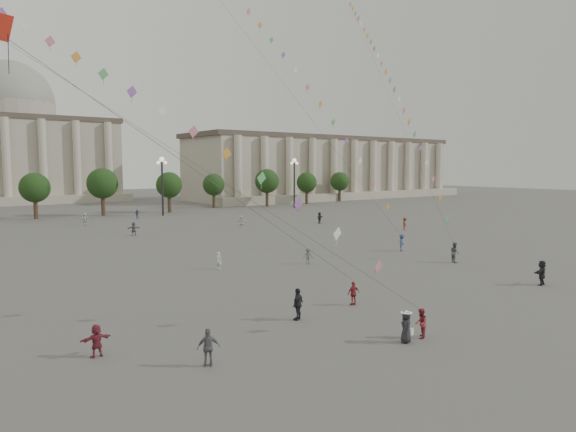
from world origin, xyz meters
TOP-DOWN VIEW (x-y plane):
  - ground at (0.00, 0.00)m, footprint 360.00×360.00m
  - hall_east at (75.00, 93.89)m, footprint 84.00×26.22m
  - hall_central at (0.00, 129.22)m, footprint 48.30×34.30m
  - tree_row at (0.00, 78.00)m, footprint 137.12×5.12m
  - lamp_post_mid_east at (15.00, 70.00)m, footprint 2.00×0.90m
  - lamp_post_far_east at (45.00, 70.00)m, footprint 2.00×0.90m
  - person_crowd_0 at (9.44, 68.00)m, footprint 0.95×0.51m
  - person_crowd_3 at (16.24, 1.03)m, footprint 1.81×0.81m
  - person_crowd_4 at (-0.80, 62.25)m, footprint 1.80×1.47m
  - person_crowd_6 at (7.24, 18.06)m, footprint 1.10×0.83m
  - person_crowd_7 at (16.66, 45.27)m, footprint 1.68×1.50m
  - person_crowd_8 at (33.95, 29.63)m, footprint 1.19×1.36m
  - person_crowd_9 at (29.81, 43.34)m, footprint 1.72×1.05m
  - person_crowd_12 at (1.17, 46.58)m, footprint 1.74×0.90m
  - person_crowd_13 at (-0.49, 20.87)m, footprint 0.55×0.65m
  - tourist_0 at (0.85, 5.39)m, footprint 0.95×0.49m
  - tourist_2 at (-15.20, 6.00)m, footprint 1.47×0.52m
  - tourist_3 at (-11.49, 1.83)m, footprint 1.10×0.75m
  - tourist_4 at (-3.99, 4.99)m, footprint 1.20×0.91m
  - kite_flyer_0 at (-0.77, -1.37)m, footprint 0.96×0.92m
  - kite_flyer_1 at (19.74, 17.80)m, footprint 1.35×1.17m
  - kite_flyer_2 at (18.75, 10.54)m, footprint 1.05×1.14m
  - hat_person at (-1.91, -1.36)m, footprint 0.97×0.89m
  - kite_train_east at (29.96, 30.39)m, footprint 21.46×36.88m

SIDE VIEW (x-z plane):
  - ground at x=0.00m, z-range 0.00..0.00m
  - person_crowd_6 at x=7.24m, z-range 0.00..1.50m
  - person_crowd_13 at x=-0.49m, z-range 0.00..1.53m
  - tourist_0 at x=0.85m, z-range 0.00..1.55m
  - person_crowd_0 at x=9.44m, z-range 0.00..1.55m
  - tourist_2 at x=-15.20m, z-range 0.00..1.56m
  - kite_flyer_0 at x=-0.77m, z-range 0.00..1.57m
  - tourist_3 at x=-11.49m, z-range 0.00..1.74m
  - hat_person at x=-1.91m, z-range 0.03..1.72m
  - person_crowd_9 at x=29.81m, z-range 0.00..1.77m
  - person_crowd_12 at x=1.17m, z-range 0.00..1.79m
  - kite_flyer_1 at x=19.74m, z-range 0.00..1.82m
  - person_crowd_8 at x=33.95m, z-range 0.00..1.82m
  - person_crowd_7 at x=16.66m, z-range 0.00..1.85m
  - person_crowd_3 at x=16.24m, z-range 0.00..1.89m
  - tourist_4 at x=-3.99m, z-range 0.00..1.89m
  - kite_flyer_2 at x=18.75m, z-range 0.00..1.90m
  - person_crowd_4 at x=-0.80m, z-range 0.00..1.93m
  - tree_row at x=0.00m, z-range 1.39..9.39m
  - lamp_post_mid_east at x=15.00m, z-range 2.03..12.68m
  - lamp_post_far_east at x=45.00m, z-range 2.03..12.68m
  - hall_east at x=75.00m, z-range -0.17..17.03m
  - hall_central at x=0.00m, z-range -3.52..31.98m
  - kite_train_east at x=29.96m, z-range -6.87..49.85m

